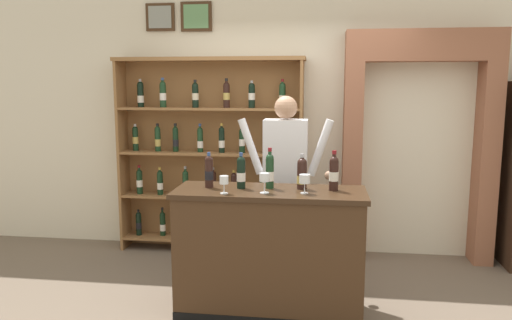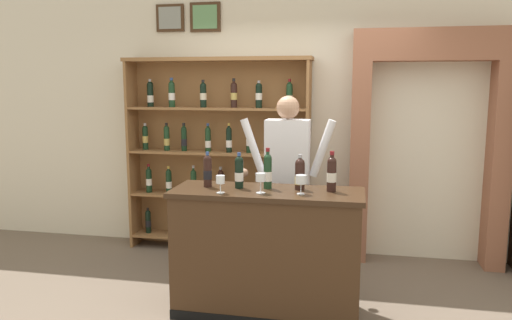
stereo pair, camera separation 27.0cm
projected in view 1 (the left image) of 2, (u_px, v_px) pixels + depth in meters
ground_plane at (274, 313)px, 4.01m from camera, size 14.00×14.00×0.02m
back_wall at (290, 108)px, 5.40m from camera, size 12.00×0.19×3.14m
wine_shelf at (211, 151)px, 5.37m from camera, size 2.04×0.31×2.11m
archway_doorway at (417, 132)px, 5.13m from camera, size 1.53×0.45×2.37m
tasting_counter at (270, 252)px, 3.93m from camera, size 1.50×0.55×1.02m
shopkeeper at (285, 170)px, 4.42m from camera, size 0.87×0.22×1.73m
tasting_bottle_vin_santo at (209, 171)px, 3.93m from camera, size 0.07×0.07×0.28m
tasting_bottle_prosecco at (241, 172)px, 3.90m from camera, size 0.07×0.07×0.29m
tasting_bottle_chianti at (270, 171)px, 3.90m from camera, size 0.07×0.07×0.32m
tasting_bottle_brunello at (302, 173)px, 3.88m from camera, size 0.08×0.08×0.28m
tasting_bottle_bianco at (334, 172)px, 3.82m from camera, size 0.07×0.07×0.31m
wine_glass_left at (305, 180)px, 3.72m from camera, size 0.08×0.08×0.15m
wine_glass_right at (264, 178)px, 3.73m from camera, size 0.08×0.08×0.16m
wine_glass_center at (224, 181)px, 3.71m from camera, size 0.07×0.07×0.14m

